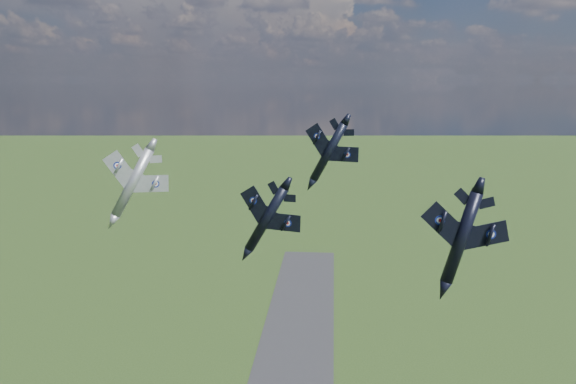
# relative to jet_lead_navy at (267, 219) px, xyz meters

# --- Properties ---
(jet_lead_navy) EXTENTS (13.05, 16.23, 7.81)m
(jet_lead_navy) POSITION_rel_jet_lead_navy_xyz_m (0.00, 0.00, 0.00)
(jet_lead_navy) COLOR black
(jet_right_navy) EXTENTS (10.47, 13.75, 5.18)m
(jet_right_navy) POSITION_rel_jet_lead_navy_xyz_m (22.34, -20.03, 3.48)
(jet_right_navy) COLOR black
(jet_high_navy) EXTENTS (15.10, 18.14, 8.22)m
(jet_high_navy) POSITION_rel_jet_lead_navy_xyz_m (8.42, 22.32, 6.75)
(jet_high_navy) COLOR black
(jet_left_silver) EXTENTS (14.69, 17.06, 7.63)m
(jet_left_silver) POSITION_rel_jet_lead_navy_xyz_m (-18.71, -0.99, 5.11)
(jet_left_silver) COLOR #92959B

